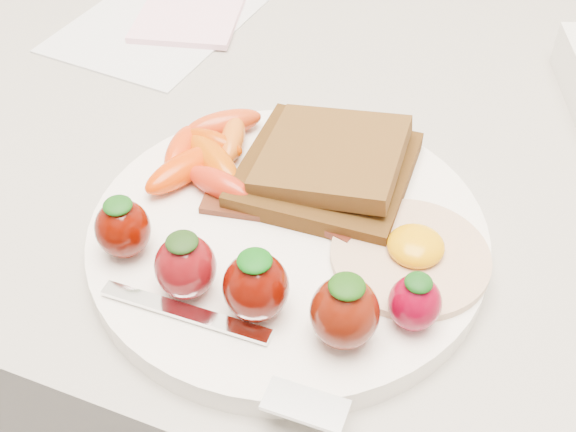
% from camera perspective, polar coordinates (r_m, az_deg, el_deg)
% --- Properties ---
extents(counter, '(2.00, 0.60, 0.90)m').
position_cam_1_polar(counter, '(0.94, 4.58, -15.86)').
color(counter, gray).
rests_on(counter, ground).
extents(plate, '(0.27, 0.27, 0.02)m').
position_cam_1_polar(plate, '(0.49, 0.00, -1.59)').
color(plate, white).
rests_on(plate, counter).
extents(toast_lower, '(0.12, 0.12, 0.01)m').
position_cam_1_polar(toast_lower, '(0.52, 3.03, 3.56)').
color(toast_lower, black).
rests_on(toast_lower, plate).
extents(toast_upper, '(0.10, 0.10, 0.02)m').
position_cam_1_polar(toast_upper, '(0.51, 3.51, 4.77)').
color(toast_upper, '#3D200D').
rests_on(toast_upper, toast_lower).
extents(fried_egg, '(0.13, 0.13, 0.02)m').
position_cam_1_polar(fried_egg, '(0.47, 9.75, -2.93)').
color(fried_egg, beige).
rests_on(fried_egg, plate).
extents(bacon_strips, '(0.12, 0.07, 0.01)m').
position_cam_1_polar(bacon_strips, '(0.50, -0.13, 1.16)').
color(bacon_strips, '#37110C').
rests_on(bacon_strips, plate).
extents(baby_carrots, '(0.09, 0.12, 0.02)m').
position_cam_1_polar(baby_carrots, '(0.53, -6.33, 4.98)').
color(baby_carrots, '#B83A00').
rests_on(baby_carrots, plate).
extents(strawberries, '(0.22, 0.06, 0.05)m').
position_cam_1_polar(strawberries, '(0.43, -2.56, -4.96)').
color(strawberries, '#4C0700').
rests_on(strawberries, plate).
extents(fork, '(0.17, 0.05, 0.00)m').
position_cam_1_polar(fork, '(0.42, -4.10, -10.65)').
color(fork, white).
rests_on(fork, plate).
extents(paper_sheet, '(0.17, 0.22, 0.00)m').
position_cam_1_polar(paper_sheet, '(0.76, -10.09, 14.90)').
color(paper_sheet, silver).
rests_on(paper_sheet, counter).
extents(notepad, '(0.13, 0.16, 0.01)m').
position_cam_1_polar(notepad, '(0.77, -7.52, 15.98)').
color(notepad, '#FFBED1').
rests_on(notepad, paper_sheet).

